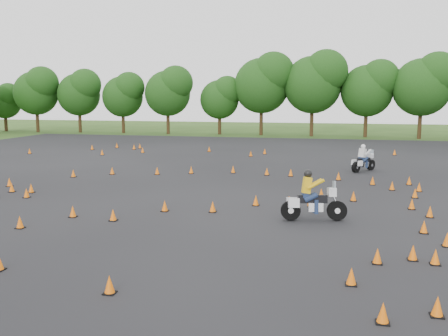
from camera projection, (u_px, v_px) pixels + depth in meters
name	position (u px, v px, depth m)	size (l,w,h in m)	color
ground	(204.00, 208.00, 21.95)	(140.00, 140.00, 0.00)	#2D5119
asphalt_pad	(232.00, 184.00, 27.74)	(62.00, 62.00, 0.00)	black
treeline	(335.00, 97.00, 54.35)	(86.85, 32.65, 10.91)	#1A4112
traffic_cones	(230.00, 182.00, 27.28)	(36.34, 33.00, 0.45)	orange
rider_yellow	(314.00, 196.00, 19.50)	(2.60, 0.80, 2.01)	gold
rider_white	(364.00, 158.00, 32.29)	(2.31, 0.71, 1.78)	silver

